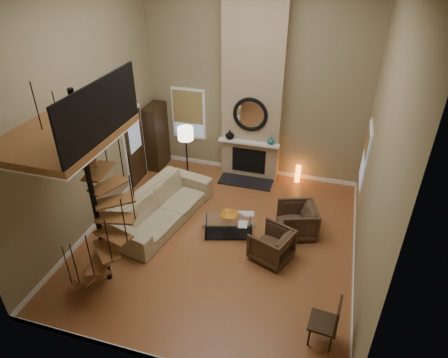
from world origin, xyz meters
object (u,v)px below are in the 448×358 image
(hutch, at_px, (157,137))
(armchair_near, at_px, (301,220))
(sofa, at_px, (162,206))
(floor_lamp, at_px, (186,138))
(armchair_far, at_px, (274,246))
(side_chair, at_px, (329,321))
(accent_lamp, at_px, (298,174))
(coffee_table, at_px, (229,224))

(hutch, relative_size, armchair_near, 2.25)
(hutch, height_order, sofa, hutch)
(sofa, bearing_deg, floor_lamp, 10.87)
(floor_lamp, bearing_deg, sofa, -90.18)
(armchair_far, bearing_deg, side_chair, 56.15)
(accent_lamp, height_order, side_chair, side_chair)
(floor_lamp, xyz_separation_m, accent_lamp, (2.94, 0.98, -1.16))
(side_chair, bearing_deg, armchair_far, 124.80)
(armchair_far, bearing_deg, hutch, -105.54)
(accent_lamp, relative_size, side_chair, 0.52)
(side_chair, bearing_deg, coffee_table, 136.11)
(armchair_near, bearing_deg, hutch, -133.23)
(armchair_far, bearing_deg, coffee_table, -93.12)
(sofa, xyz_separation_m, accent_lamp, (2.94, 2.69, -0.15))
(side_chair, bearing_deg, accent_lamp, 102.89)
(sofa, relative_size, floor_lamp, 1.73)
(accent_lamp, bearing_deg, armchair_far, -91.25)
(floor_lamp, bearing_deg, hutch, 149.15)
(sofa, bearing_deg, hutch, 37.58)
(hutch, bearing_deg, armchair_near, -24.09)
(hutch, relative_size, side_chair, 1.95)
(armchair_near, xyz_separation_m, coffee_table, (-1.59, -0.52, -0.07))
(sofa, xyz_separation_m, armchair_near, (3.30, 0.42, -0.04))
(armchair_near, height_order, floor_lamp, floor_lamp)
(hutch, distance_m, armchair_far, 5.15)
(hutch, relative_size, accent_lamp, 3.77)
(side_chair, bearing_deg, sofa, 149.61)
(armchair_far, height_order, floor_lamp, floor_lamp)
(floor_lamp, distance_m, accent_lamp, 3.31)
(armchair_far, relative_size, accent_lamp, 1.56)
(hutch, xyz_separation_m, sofa, (1.22, -2.44, -0.55))
(hutch, distance_m, floor_lamp, 1.50)
(armchair_near, height_order, side_chair, side_chair)
(coffee_table, bearing_deg, sofa, 176.82)
(sofa, bearing_deg, coffee_table, -82.12)
(hutch, relative_size, sofa, 0.65)
(sofa, height_order, floor_lamp, floor_lamp)
(armchair_near, relative_size, coffee_table, 0.65)
(hutch, height_order, coffee_table, hutch)
(hutch, height_order, side_chair, hutch)
(sofa, height_order, coffee_table, sofa)
(side_chair, bearing_deg, hutch, 137.68)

